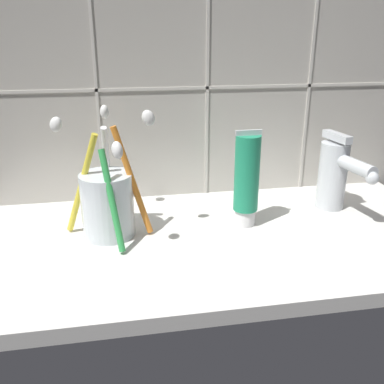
{
  "coord_description": "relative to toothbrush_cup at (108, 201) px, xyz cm",
  "views": [
    {
      "loc": [
        -13.58,
        -55.17,
        30.37
      ],
      "look_at": [
        -3.62,
        1.17,
        8.57
      ],
      "focal_mm": 40.0,
      "sensor_mm": 36.0,
      "label": 1
    }
  ],
  "objects": [
    {
      "name": "sink_counter",
      "position": [
        15.61,
        -2.97,
        -6.32
      ],
      "size": [
        73.77,
        35.73,
        2.0
      ],
      "primitive_type": "cube",
      "color": "silver",
      "rests_on": "ground"
    },
    {
      "name": "sink_faucet",
      "position": [
        36.92,
        3.38,
        0.98
      ],
      "size": [
        4.87,
        12.8,
        12.82
      ],
      "rotation": [
        0.0,
        0.0,
        -1.4
      ],
      "color": "silver",
      "rests_on": "sink_counter"
    },
    {
      "name": "toothbrush_cup",
      "position": [
        0.0,
        0.0,
        0.0
      ],
      "size": [
        14.9,
        16.85,
        18.56
      ],
      "color": "silver",
      "rests_on": "sink_counter"
    },
    {
      "name": "toothpaste_tube",
      "position": [
        20.61,
        -0.04,
        2.07
      ],
      "size": [
        3.94,
        3.75,
        14.89
      ],
      "color": "white",
      "rests_on": "sink_counter"
    },
    {
      "name": "tile_wall_backsplash",
      "position": [
        15.62,
        15.14,
        20.48
      ],
      "size": [
        83.77,
        1.72,
        55.58
      ],
      "color": "#B7B2A8",
      "rests_on": "ground"
    }
  ]
}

